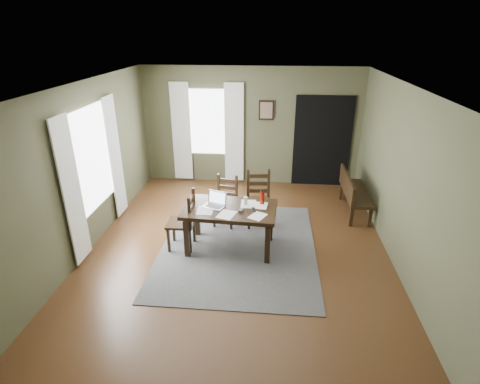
# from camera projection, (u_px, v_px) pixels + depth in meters

# --- Properties ---
(ground) EXTENTS (5.00, 6.00, 0.01)m
(ground) POSITION_uv_depth(u_px,v_px,m) (238.00, 247.00, 6.43)
(ground) COLOR #492C16
(room_shell) EXTENTS (5.02, 6.02, 2.71)m
(room_shell) POSITION_uv_depth(u_px,v_px,m) (238.00, 146.00, 5.70)
(room_shell) COLOR #484A30
(room_shell) RESTS_ON ground
(rug) EXTENTS (2.60, 3.20, 0.01)m
(rug) POSITION_uv_depth(u_px,v_px,m) (238.00, 247.00, 6.43)
(rug) COLOR #444444
(rug) RESTS_ON ground
(dining_table) EXTENTS (1.55, 0.98, 0.75)m
(dining_table) POSITION_uv_depth(u_px,v_px,m) (230.00, 213.00, 6.13)
(dining_table) COLOR black
(dining_table) RESTS_ON rug
(chair_end) EXTENTS (0.45, 0.45, 1.01)m
(chair_end) POSITION_uv_depth(u_px,v_px,m) (184.00, 221.00, 6.23)
(chair_end) COLOR black
(chair_end) RESTS_ON rug
(chair_back_left) EXTENTS (0.47, 0.47, 0.93)m
(chair_back_left) POSITION_uv_depth(u_px,v_px,m) (226.00, 201.00, 7.02)
(chair_back_left) COLOR black
(chair_back_left) RESTS_ON rug
(chair_back_right) EXTENTS (0.49, 0.49, 1.03)m
(chair_back_right) POSITION_uv_depth(u_px,v_px,m) (259.00, 199.00, 7.01)
(chair_back_right) COLOR black
(chair_back_right) RESTS_ON rug
(bench) EXTENTS (0.45, 1.41, 0.80)m
(bench) POSITION_uv_depth(u_px,v_px,m) (353.00, 190.00, 7.46)
(bench) COLOR black
(bench) RESTS_ON ground
(laptop) EXTENTS (0.41, 0.37, 0.23)m
(laptop) POSITION_uv_depth(u_px,v_px,m) (215.00, 202.00, 6.14)
(laptop) COLOR #B7B7BC
(laptop) RESTS_ON dining_table
(computer_mouse) EXTENTS (0.08, 0.11, 0.04)m
(computer_mouse) POSITION_uv_depth(u_px,v_px,m) (241.00, 210.00, 5.96)
(computer_mouse) COLOR #3F3F42
(computer_mouse) RESTS_ON dining_table
(tv_remote) EXTENTS (0.08, 0.17, 0.02)m
(tv_remote) POSITION_uv_depth(u_px,v_px,m) (254.00, 210.00, 6.00)
(tv_remote) COLOR black
(tv_remote) RESTS_ON dining_table
(drinking_glass) EXTENTS (0.08, 0.08, 0.14)m
(drinking_glass) POSITION_uv_depth(u_px,v_px,m) (246.00, 201.00, 6.16)
(drinking_glass) COLOR silver
(drinking_glass) RESTS_ON dining_table
(water_bottle) EXTENTS (0.07, 0.07, 0.25)m
(water_bottle) POSITION_uv_depth(u_px,v_px,m) (262.00, 197.00, 6.18)
(water_bottle) COLOR #9E1A0C
(water_bottle) RESTS_ON dining_table
(paper_a) EXTENTS (0.26, 0.33, 0.00)m
(paper_a) POSITION_uv_depth(u_px,v_px,m) (205.00, 210.00, 6.00)
(paper_a) COLOR white
(paper_a) RESTS_ON dining_table
(paper_b) EXTENTS (0.32, 0.35, 0.00)m
(paper_b) POSITION_uv_depth(u_px,v_px,m) (258.00, 216.00, 5.82)
(paper_b) COLOR white
(paper_b) RESTS_ON dining_table
(paper_c) EXTENTS (0.26, 0.33, 0.00)m
(paper_c) POSITION_uv_depth(u_px,v_px,m) (248.00, 204.00, 6.22)
(paper_c) COLOR white
(paper_c) RESTS_ON dining_table
(paper_d) EXTENTS (0.23, 0.29, 0.00)m
(paper_d) POSITION_uv_depth(u_px,v_px,m) (261.00, 206.00, 6.16)
(paper_d) COLOR white
(paper_d) RESTS_ON dining_table
(paper_e) EXTENTS (0.33, 0.38, 0.00)m
(paper_e) POSITION_uv_depth(u_px,v_px,m) (227.00, 214.00, 5.86)
(paper_e) COLOR white
(paper_e) RESTS_ON dining_table
(window_left) EXTENTS (0.01, 1.30, 1.70)m
(window_left) POSITION_uv_depth(u_px,v_px,m) (92.00, 159.00, 6.23)
(window_left) COLOR white
(window_left) RESTS_ON ground
(window_back) EXTENTS (1.00, 0.01, 1.50)m
(window_back) POSITION_uv_depth(u_px,v_px,m) (207.00, 122.00, 8.63)
(window_back) COLOR white
(window_back) RESTS_ON ground
(curtain_left_near) EXTENTS (0.03, 0.48, 2.30)m
(curtain_left_near) POSITION_uv_depth(u_px,v_px,m) (72.00, 192.00, 5.58)
(curtain_left_near) COLOR silver
(curtain_left_near) RESTS_ON ground
(curtain_left_far) EXTENTS (0.03, 0.48, 2.30)m
(curtain_left_far) POSITION_uv_depth(u_px,v_px,m) (115.00, 157.00, 7.08)
(curtain_left_far) COLOR silver
(curtain_left_far) RESTS_ON ground
(curtain_back_left) EXTENTS (0.44, 0.03, 2.30)m
(curtain_back_left) POSITION_uv_depth(u_px,v_px,m) (181.00, 132.00, 8.76)
(curtain_back_left) COLOR silver
(curtain_back_left) RESTS_ON ground
(curtain_back_right) EXTENTS (0.44, 0.03, 2.30)m
(curtain_back_right) POSITION_uv_depth(u_px,v_px,m) (234.00, 134.00, 8.65)
(curtain_back_right) COLOR silver
(curtain_back_right) RESTS_ON ground
(framed_picture) EXTENTS (0.34, 0.03, 0.44)m
(framed_picture) POSITION_uv_depth(u_px,v_px,m) (266.00, 110.00, 8.39)
(framed_picture) COLOR black
(framed_picture) RESTS_ON ground
(doorway_back) EXTENTS (1.30, 0.03, 2.10)m
(doorway_back) POSITION_uv_depth(u_px,v_px,m) (322.00, 142.00, 8.57)
(doorway_back) COLOR black
(doorway_back) RESTS_ON ground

